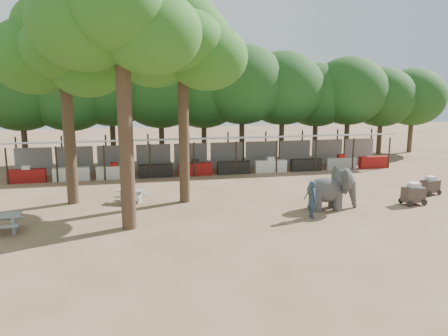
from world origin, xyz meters
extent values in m
plane|color=brown|center=(0.00, 0.00, 0.00)|extent=(100.00, 100.00, 0.00)
cube|color=#919398|center=(0.00, 14.00, 2.50)|extent=(28.00, 2.99, 0.39)
cylinder|color=#2D2319|center=(-12.60, 12.65, 1.20)|extent=(0.12, 0.12, 2.40)
cylinder|color=#2D2319|center=(-12.60, 15.35, 1.40)|extent=(0.12, 0.12, 2.80)
cube|color=maroon|center=(-12.60, 12.90, 0.45)|extent=(2.38, 0.50, 0.90)
cube|color=gray|center=(-12.60, 15.30, 1.00)|extent=(2.52, 0.12, 2.00)
cylinder|color=#2D2319|center=(-9.80, 12.65, 1.20)|extent=(0.12, 0.12, 2.40)
cylinder|color=#2D2319|center=(-9.80, 15.35, 1.40)|extent=(0.12, 0.12, 2.80)
cube|color=silver|center=(-9.80, 12.90, 0.45)|extent=(2.38, 0.50, 0.90)
cube|color=gray|center=(-9.80, 15.30, 1.00)|extent=(2.52, 0.12, 2.00)
cylinder|color=#2D2319|center=(-7.00, 12.65, 1.20)|extent=(0.12, 0.12, 2.40)
cylinder|color=#2D2319|center=(-7.00, 15.35, 1.40)|extent=(0.12, 0.12, 2.80)
cube|color=silver|center=(-7.00, 12.90, 0.45)|extent=(2.38, 0.50, 0.90)
cube|color=gray|center=(-7.00, 15.30, 1.00)|extent=(2.52, 0.12, 2.00)
cylinder|color=#2D2319|center=(-4.20, 12.65, 1.20)|extent=(0.12, 0.12, 2.40)
cylinder|color=#2D2319|center=(-4.20, 15.35, 1.40)|extent=(0.12, 0.12, 2.80)
cube|color=black|center=(-4.20, 12.90, 0.45)|extent=(2.38, 0.50, 0.90)
cube|color=gray|center=(-4.20, 15.30, 1.00)|extent=(2.52, 0.12, 2.00)
cylinder|color=#2D2319|center=(-1.40, 12.65, 1.20)|extent=(0.12, 0.12, 2.40)
cylinder|color=#2D2319|center=(-1.40, 15.35, 1.40)|extent=(0.12, 0.12, 2.80)
cube|color=maroon|center=(-1.40, 12.90, 0.45)|extent=(2.38, 0.50, 0.90)
cube|color=gray|center=(-1.40, 15.30, 1.00)|extent=(2.52, 0.12, 2.00)
cylinder|color=#2D2319|center=(1.40, 12.65, 1.20)|extent=(0.12, 0.12, 2.40)
cylinder|color=#2D2319|center=(1.40, 15.35, 1.40)|extent=(0.12, 0.12, 2.80)
cube|color=black|center=(1.40, 12.90, 0.45)|extent=(2.38, 0.50, 0.90)
cube|color=gray|center=(1.40, 15.30, 1.00)|extent=(2.52, 0.12, 2.00)
cylinder|color=#2D2319|center=(4.20, 12.65, 1.20)|extent=(0.12, 0.12, 2.40)
cylinder|color=#2D2319|center=(4.20, 15.35, 1.40)|extent=(0.12, 0.12, 2.80)
cube|color=silver|center=(4.20, 12.90, 0.45)|extent=(2.38, 0.50, 0.90)
cube|color=gray|center=(4.20, 15.30, 1.00)|extent=(2.52, 0.12, 2.00)
cylinder|color=#2D2319|center=(7.00, 12.65, 1.20)|extent=(0.12, 0.12, 2.40)
cylinder|color=#2D2319|center=(7.00, 15.35, 1.40)|extent=(0.12, 0.12, 2.80)
cube|color=black|center=(7.00, 12.90, 0.45)|extent=(2.38, 0.50, 0.90)
cube|color=gray|center=(7.00, 15.30, 1.00)|extent=(2.52, 0.12, 2.00)
cylinder|color=#2D2319|center=(9.80, 12.65, 1.20)|extent=(0.12, 0.12, 2.40)
cylinder|color=#2D2319|center=(9.80, 15.35, 1.40)|extent=(0.12, 0.12, 2.80)
cube|color=gray|center=(9.80, 12.90, 0.45)|extent=(2.38, 0.50, 0.90)
cube|color=gray|center=(9.80, 15.30, 1.00)|extent=(2.52, 0.12, 2.00)
cylinder|color=#2D2319|center=(12.60, 12.65, 1.20)|extent=(0.12, 0.12, 2.40)
cylinder|color=#2D2319|center=(12.60, 15.35, 1.40)|extent=(0.12, 0.12, 2.80)
cube|color=maroon|center=(12.60, 12.90, 0.45)|extent=(2.38, 0.50, 0.90)
cube|color=gray|center=(12.60, 15.30, 1.00)|extent=(2.52, 0.12, 2.00)
cylinder|color=#332316|center=(-9.00, 7.00, 4.60)|extent=(0.60, 0.60, 9.20)
cone|color=#332316|center=(-9.00, 7.00, 9.20)|extent=(0.57, 0.57, 2.88)
ellipsoid|color=#1C5415|center=(-10.40, 7.30, 7.82)|extent=(4.80, 4.80, 3.94)
ellipsoid|color=#1C5415|center=(-7.80, 6.40, 7.42)|extent=(4.20, 4.20, 3.44)
ellipsoid|color=#1C5415|center=(-8.80, 8.10, 8.42)|extent=(5.20, 5.20, 4.26)
ellipsoid|color=#1C5415|center=(-9.00, 5.70, 8.12)|extent=(3.80, 3.80, 3.12)
ellipsoid|color=#1C5415|center=(-9.30, 7.20, 9.22)|extent=(4.40, 4.40, 3.61)
cylinder|color=#332316|center=(-6.00, 2.00, 5.20)|extent=(0.64, 0.64, 10.40)
ellipsoid|color=#1C5415|center=(-7.40, 2.30, 8.84)|extent=(4.80, 4.80, 3.94)
ellipsoid|color=#1C5415|center=(-4.80, 1.40, 8.44)|extent=(4.20, 4.20, 3.44)
ellipsoid|color=#1C5415|center=(-5.80, 3.10, 9.44)|extent=(5.20, 5.20, 4.26)
ellipsoid|color=#1C5415|center=(-6.00, 0.70, 9.14)|extent=(3.80, 3.80, 3.12)
cylinder|color=#332316|center=(-3.00, 6.00, 4.80)|extent=(0.56, 0.56, 9.60)
cone|color=#332316|center=(-3.00, 6.00, 9.60)|extent=(0.53, 0.53, 3.00)
ellipsoid|color=#1C5415|center=(-4.40, 6.30, 8.16)|extent=(4.80, 4.80, 3.94)
ellipsoid|color=#1C5415|center=(-1.80, 5.40, 7.76)|extent=(4.20, 4.20, 3.44)
ellipsoid|color=#1C5415|center=(-2.80, 7.10, 8.76)|extent=(5.20, 5.20, 4.26)
ellipsoid|color=#1C5415|center=(-3.00, 4.70, 8.46)|extent=(3.80, 3.80, 3.12)
ellipsoid|color=#1C5415|center=(-3.30, 6.20, 9.56)|extent=(4.40, 4.40, 3.61)
cylinder|color=#332316|center=(-13.33, 19.00, 1.87)|extent=(0.44, 0.44, 3.74)
ellipsoid|color=#123610|center=(-13.33, 19.00, 5.53)|extent=(6.46, 5.95, 5.61)
cylinder|color=#332316|center=(-10.00, 19.00, 1.87)|extent=(0.44, 0.44, 3.74)
ellipsoid|color=#123610|center=(-10.00, 19.00, 5.53)|extent=(6.46, 5.95, 5.61)
cylinder|color=#332316|center=(-6.67, 19.00, 1.87)|extent=(0.44, 0.44, 3.74)
ellipsoid|color=#123610|center=(-6.67, 19.00, 5.53)|extent=(6.46, 5.95, 5.61)
cylinder|color=#332316|center=(-3.33, 19.00, 1.87)|extent=(0.44, 0.44, 3.74)
ellipsoid|color=#123610|center=(-3.33, 19.00, 5.53)|extent=(6.46, 5.95, 5.61)
cylinder|color=#332316|center=(0.00, 19.00, 1.87)|extent=(0.44, 0.44, 3.74)
ellipsoid|color=#123610|center=(0.00, 19.00, 5.53)|extent=(6.46, 5.95, 5.61)
cylinder|color=#332316|center=(3.33, 19.00, 1.87)|extent=(0.44, 0.44, 3.74)
ellipsoid|color=#123610|center=(3.33, 19.00, 5.53)|extent=(6.46, 5.95, 5.61)
cylinder|color=#332316|center=(6.67, 19.00, 1.87)|extent=(0.44, 0.44, 3.74)
ellipsoid|color=#123610|center=(6.67, 19.00, 5.53)|extent=(6.46, 5.95, 5.61)
cylinder|color=#332316|center=(10.00, 19.00, 1.87)|extent=(0.44, 0.44, 3.74)
ellipsoid|color=#123610|center=(10.00, 19.00, 5.53)|extent=(6.46, 5.95, 5.61)
cylinder|color=#332316|center=(13.33, 19.00, 1.87)|extent=(0.44, 0.44, 3.74)
ellipsoid|color=#123610|center=(13.33, 19.00, 5.53)|extent=(6.46, 5.95, 5.61)
cylinder|color=#332316|center=(16.67, 19.00, 1.87)|extent=(0.44, 0.44, 3.74)
ellipsoid|color=#123610|center=(16.67, 19.00, 5.53)|extent=(6.46, 5.95, 5.61)
cylinder|color=#332316|center=(20.00, 19.00, 1.87)|extent=(0.44, 0.44, 3.74)
ellipsoid|color=#123610|center=(20.00, 19.00, 5.53)|extent=(6.46, 5.95, 5.61)
ellipsoid|color=#3A3838|center=(3.93, 2.98, 1.05)|extent=(2.04, 1.24, 1.29)
cylinder|color=#3A3838|center=(3.37, 2.69, 0.55)|extent=(0.48, 0.48, 1.10)
cylinder|color=#3A3838|center=(3.39, 3.31, 0.55)|extent=(0.48, 0.48, 1.10)
cylinder|color=#3A3838|center=(4.47, 2.65, 0.55)|extent=(0.48, 0.48, 1.10)
cylinder|color=#3A3838|center=(4.49, 3.27, 0.55)|extent=(0.48, 0.48, 1.10)
ellipsoid|color=#3A3838|center=(4.88, 2.95, 1.51)|extent=(1.14, 0.93, 1.20)
ellipsoid|color=#3A3838|center=(4.67, 2.37, 1.54)|extent=(0.22, 0.99, 1.23)
ellipsoid|color=#3A3838|center=(4.71, 3.54, 1.54)|extent=(0.22, 0.99, 1.23)
cone|color=#3A3838|center=(5.46, 2.93, 0.68)|extent=(0.51, 0.51, 1.36)
imported|color=#26384C|center=(2.68, 1.75, 0.92)|extent=(0.48, 0.69, 1.83)
cube|color=gray|center=(-11.45, 2.47, 0.79)|extent=(1.68, 0.85, 0.07)
cube|color=gray|center=(-10.90, 2.49, 0.38)|extent=(0.14, 0.66, 0.77)
cube|color=gray|center=(-11.48, 3.07, 0.46)|extent=(1.66, 0.36, 0.05)
cube|color=gray|center=(-5.89, 6.47, 0.68)|extent=(1.56, 1.14, 0.06)
cube|color=gray|center=(-6.33, 6.65, 0.33)|extent=(0.30, 0.56, 0.66)
cube|color=gray|center=(-5.46, 6.30, 0.33)|extent=(0.30, 0.56, 0.66)
cube|color=gray|center=(-6.09, 5.99, 0.40)|extent=(1.40, 0.74, 0.05)
cube|color=gray|center=(-5.70, 6.95, 0.40)|extent=(1.40, 0.74, 0.05)
cube|color=#362924|center=(8.96, 2.85, 0.56)|extent=(1.16, 0.74, 0.78)
cylinder|color=black|center=(8.54, 2.46, 0.17)|extent=(0.34, 0.09, 0.34)
cylinder|color=black|center=(9.43, 2.51, 0.17)|extent=(0.34, 0.09, 0.34)
cylinder|color=black|center=(8.49, 3.19, 0.17)|extent=(0.34, 0.09, 0.34)
cylinder|color=black|center=(9.38, 3.25, 0.17)|extent=(0.34, 0.09, 0.34)
cube|color=silver|center=(8.96, 2.85, 1.06)|extent=(0.59, 0.48, 0.28)
cube|color=#362924|center=(11.30, 4.59, 0.51)|extent=(1.13, 0.81, 0.71)
cylinder|color=black|center=(10.97, 4.17, 0.15)|extent=(0.31, 0.12, 0.31)
cylinder|color=black|center=(11.77, 4.34, 0.15)|extent=(0.31, 0.12, 0.31)
cylinder|color=black|center=(10.83, 4.83, 0.15)|extent=(0.31, 0.12, 0.31)
cylinder|color=black|center=(11.63, 5.00, 0.15)|extent=(0.31, 0.12, 0.31)
cube|color=silver|center=(11.30, 4.59, 0.97)|extent=(0.58, 0.51, 0.26)
camera|label=1|loc=(-5.75, -17.29, 6.35)|focal=35.00mm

